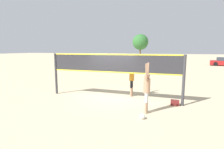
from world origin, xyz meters
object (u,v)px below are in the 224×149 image
(volleyball_net, at_px, (112,68))
(volleyball, at_px, (142,116))
(parked_car_near, at_px, (224,62))
(player_blocker, at_px, (132,76))
(tree_left_cluster, at_px, (140,42))
(player_spiker, at_px, (147,87))
(gear_bag, at_px, (175,103))

(volleyball_net, height_order, volleyball, volleyball_net)
(volleyball_net, xyz_separation_m, parked_car_near, (11.23, 24.59, -1.07))
(player_blocker, bearing_deg, volleyball, 19.73)
(parked_car_near, distance_m, tree_left_cluster, 16.31)
(tree_left_cluster, bearing_deg, player_spiker, -79.59)
(parked_car_near, bearing_deg, player_blocker, -105.38)
(volleyball, bearing_deg, gear_bag, 61.39)
(player_spiker, distance_m, tree_left_cluster, 32.22)
(volleyball_net, relative_size, volleyball, 34.35)
(volleyball_net, xyz_separation_m, player_blocker, (0.89, 0.91, -0.51))
(volleyball, height_order, tree_left_cluster, tree_left_cluster)
(volleyball, distance_m, gear_bag, 2.57)
(player_blocker, bearing_deg, tree_left_cluster, -171.02)
(player_blocker, height_order, tree_left_cluster, tree_left_cluster)
(player_spiker, xyz_separation_m, gear_bag, (1.18, 1.52, -1.01))
(volleyball, bearing_deg, tree_left_cluster, 100.09)
(gear_bag, bearing_deg, player_spiker, -127.91)
(volleyball_net, distance_m, parked_car_near, 27.05)
(player_spiker, distance_m, gear_bag, 2.17)
(player_blocker, distance_m, gear_bag, 2.77)
(gear_bag, height_order, parked_car_near, parked_car_near)
(player_blocker, relative_size, gear_bag, 5.74)
(parked_car_near, bearing_deg, player_spiker, -101.08)
(volleyball_net, distance_m, player_blocker, 1.37)
(player_blocker, distance_m, parked_car_near, 25.85)
(player_spiker, xyz_separation_m, player_blocker, (-1.20, 2.45, 0.06))
(volleyball, bearing_deg, parked_car_near, 71.10)
(volleyball_net, relative_size, gear_bag, 18.71)
(gear_bag, xyz_separation_m, tree_left_cluster, (-6.97, 30.02, 4.17))
(player_spiker, bearing_deg, gear_bag, -37.91)
(volleyball_net, distance_m, player_spiker, 2.65)
(gear_bag, bearing_deg, volleyball_net, 179.59)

